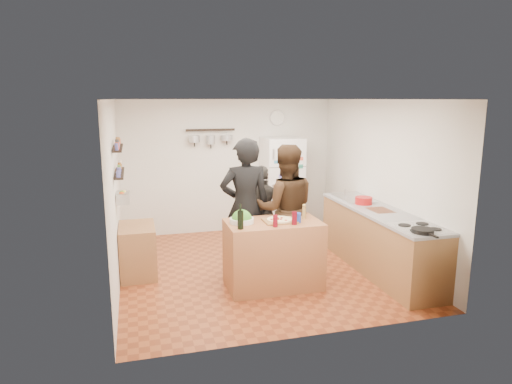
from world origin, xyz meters
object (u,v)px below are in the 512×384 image
object	(u,v)px
counter_run	(379,241)
pepper_mill	(304,213)
person_left	(245,207)
fridge	(282,185)
salad_bowl	(242,221)
red_bowl	(364,201)
skillet	(423,231)
person_center	(285,209)
salt_canister	(298,218)
wall_clock	(277,118)
side_table	(138,250)
wine_bottle	(240,220)
person_back	(262,213)
prep_island	(273,254)

from	to	relation	value
counter_run	pepper_mill	bearing A→B (deg)	-174.41
person_left	fridge	xyz separation A→B (m)	(1.18, 1.90, -0.09)
salad_bowl	red_bowl	distance (m)	2.12
skillet	person_center	bearing A→B (deg)	129.71
skillet	red_bowl	bearing A→B (deg)	88.18
salt_canister	person_left	world-z (taller)	person_left
skillet	fridge	xyz separation A→B (m)	(-0.65, 3.45, -0.05)
salt_canister	person_center	bearing A→B (deg)	86.74
person_center	wall_clock	bearing A→B (deg)	-94.06
person_left	side_table	size ratio (longest dim) A/B	2.48
pepper_mill	red_bowl	bearing A→B (deg)	24.44
counter_run	skillet	bearing A→B (deg)	-94.95
person_left	wall_clock	xyz separation A→B (m)	(1.18, 2.23, 1.16)
person_left	red_bowl	bearing A→B (deg)	-175.86
pepper_mill	person_center	distance (m)	0.48
red_bowl	salt_canister	bearing A→B (deg)	-152.04
salad_bowl	fridge	size ratio (longest dim) A/B	0.18
wall_clock	person_left	bearing A→B (deg)	-117.80
counter_run	fridge	xyz separation A→B (m)	(-0.75, 2.30, 0.45)
wine_bottle	side_table	size ratio (longest dim) A/B	0.29
person_center	wall_clock	xyz separation A→B (m)	(0.59, 2.29, 1.21)
salt_canister	person_center	size ratio (longest dim) A/B	0.07
pepper_mill	person_center	bearing A→B (deg)	103.80
counter_run	person_center	bearing A→B (deg)	165.67
salad_bowl	skillet	world-z (taller)	salad_bowl
wine_bottle	person_back	bearing A→B (deg)	63.18
person_back	side_table	world-z (taller)	person_back
counter_run	wall_clock	xyz separation A→B (m)	(-0.75, 2.63, 1.70)
prep_island	skillet	bearing A→B (deg)	-31.92
fridge	side_table	distance (m)	3.15
person_left	salt_canister	bearing A→B (deg)	132.05
salt_canister	side_table	size ratio (longest dim) A/B	0.16
counter_run	wine_bottle	bearing A→B (deg)	-169.85
person_center	fridge	world-z (taller)	person_center
salad_bowl	person_left	xyz separation A→B (m)	(0.17, 0.52, 0.05)
person_back	counter_run	bearing A→B (deg)	170.14
side_table	counter_run	bearing A→B (deg)	-12.15
wall_clock	side_table	size ratio (longest dim) A/B	0.37
red_bowl	fridge	bearing A→B (deg)	110.38
wine_bottle	pepper_mill	bearing A→B (deg)	15.87
person_center	salt_canister	bearing A→B (deg)	97.26
pepper_mill	salt_canister	world-z (taller)	pepper_mill
person_left	person_center	world-z (taller)	person_left
person_center	salad_bowl	bearing A→B (deg)	42.05
prep_island	person_left	size ratio (longest dim) A/B	0.63
red_bowl	wall_clock	world-z (taller)	wall_clock
pepper_mill	wall_clock	world-z (taller)	wall_clock
pepper_mill	prep_island	bearing A→B (deg)	-173.66
prep_island	salad_bowl	xyz separation A→B (m)	(-0.42, 0.05, 0.49)
wine_bottle	person_left	bearing A→B (deg)	72.17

